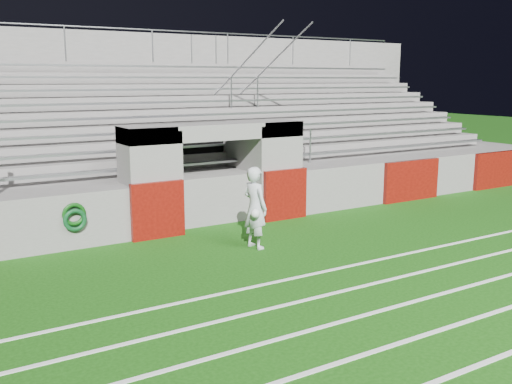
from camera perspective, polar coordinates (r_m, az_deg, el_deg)
ground at (r=12.03m, az=3.65°, el=-6.68°), size 90.00×90.00×0.00m
field_markings at (r=8.71m, az=23.45°, el=-14.79°), size 28.00×8.09×0.01m
stadium_structure at (r=18.68m, az=-10.41°, el=4.26°), size 26.00×8.48×5.42m
goalkeeper_with_ball at (r=12.54m, az=-0.10°, el=-1.58°), size 0.55×0.77×1.83m
hose_coil at (r=12.96m, az=-17.70°, el=-2.42°), size 0.52×0.15×0.63m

